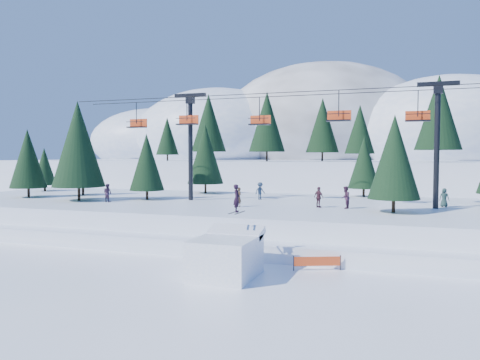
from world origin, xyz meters
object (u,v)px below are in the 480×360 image
(jump_kicker, at_px, (226,255))
(banner_far, at_px, (401,263))
(chairlift, at_px, (301,127))
(banner_near, at_px, (317,261))

(jump_kicker, distance_m, banner_far, 10.26)
(banner_far, bearing_deg, chairlift, 124.25)
(chairlift, distance_m, banner_near, 16.81)
(chairlift, distance_m, banner_far, 17.58)
(banner_near, height_order, banner_far, same)
(chairlift, height_order, banner_near, chairlift)
(banner_near, distance_m, banner_far, 4.85)
(chairlift, bearing_deg, banner_far, -55.75)
(banner_far, bearing_deg, banner_near, -165.42)
(jump_kicker, xyz_separation_m, banner_near, (4.59, 3.08, -0.68))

